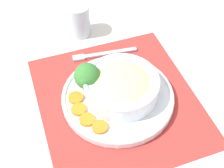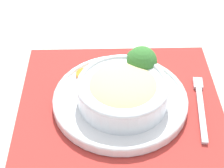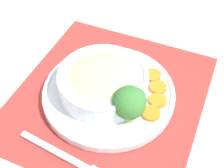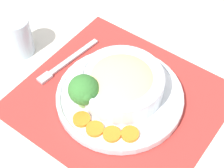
{
  "view_description": "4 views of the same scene",
  "coord_description": "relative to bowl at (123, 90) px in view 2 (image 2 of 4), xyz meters",
  "views": [
    {
      "loc": [
        -0.46,
        0.11,
        0.61
      ],
      "look_at": [
        0.02,
        0.01,
        0.05
      ],
      "focal_mm": 50.0,
      "sensor_mm": 36.0,
      "label": 1
    },
    {
      "loc": [
        0.04,
        -0.54,
        0.55
      ],
      "look_at": [
        -0.02,
        0.01,
        0.05
      ],
      "focal_mm": 60.0,
      "sensor_mm": 36.0,
      "label": 2
    },
    {
      "loc": [
        0.36,
        0.22,
        0.5
      ],
      "look_at": [
        -0.0,
        0.01,
        0.04
      ],
      "focal_mm": 50.0,
      "sensor_mm": 36.0,
      "label": 3
    },
    {
      "loc": [
        -0.33,
        0.36,
        0.65
      ],
      "look_at": [
        0.02,
        0.01,
        0.05
      ],
      "focal_mm": 60.0,
      "sensor_mm": 36.0,
      "label": 4
    }
  ],
  "objects": [
    {
      "name": "placemat",
      "position": [
        -0.01,
        0.01,
        -0.05
      ],
      "size": [
        0.46,
        0.43,
        0.0
      ],
      "color": "#B2332D",
      "rests_on": "ground_plane"
    },
    {
      "name": "carrot_slice_middle",
      "position": [
        -0.03,
        0.11,
        -0.03
      ],
      "size": [
        0.04,
        0.04,
        0.01
      ],
      "color": "orange",
      "rests_on": "plate"
    },
    {
      "name": "carrot_slice_far",
      "position": [
        -0.06,
        0.09,
        -0.03
      ],
      "size": [
        0.04,
        0.04,
        0.01
      ],
      "color": "orange",
      "rests_on": "plate"
    },
    {
      "name": "fork",
      "position": [
        0.16,
        0.03,
        -0.04
      ],
      "size": [
        0.02,
        0.18,
        0.01
      ],
      "rotation": [
        0.0,
        0.0,
        0.02
      ],
      "color": "#B7B7BC",
      "rests_on": "placemat"
    },
    {
      "name": "ground_plane",
      "position": [
        -0.01,
        0.01,
        -0.05
      ],
      "size": [
        4.0,
        4.0,
        0.0
      ],
      "primitive_type": "plane",
      "color": "beige"
    },
    {
      "name": "carrot_slice_near",
      "position": [
        0.0,
        0.11,
        -0.03
      ],
      "size": [
        0.04,
        0.04,
        0.01
      ],
      "color": "orange",
      "rests_on": "plate"
    },
    {
      "name": "bowl",
      "position": [
        0.0,
        0.0,
        0.0
      ],
      "size": [
        0.18,
        0.18,
        0.06
      ],
      "color": "silver",
      "rests_on": "plate"
    },
    {
      "name": "broccoli_floret",
      "position": [
        0.03,
        0.08,
        0.01
      ],
      "size": [
        0.06,
        0.06,
        0.08
      ],
      "color": "#84AD5B",
      "rests_on": "plate"
    },
    {
      "name": "carrot_slice_extra",
      "position": [
        -0.09,
        0.07,
        -0.03
      ],
      "size": [
        0.04,
        0.04,
        0.01
      ],
      "color": "orange",
      "rests_on": "plate"
    },
    {
      "name": "plate",
      "position": [
        -0.01,
        0.01,
        -0.03
      ],
      "size": [
        0.28,
        0.28,
        0.02
      ],
      "color": "silver",
      "rests_on": "placemat"
    }
  ]
}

